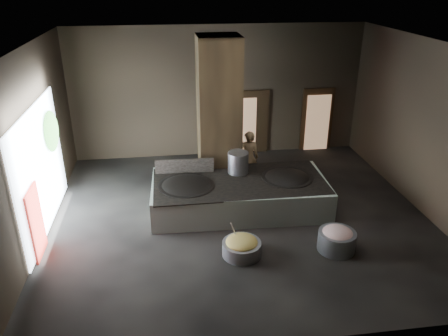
{
  "coord_description": "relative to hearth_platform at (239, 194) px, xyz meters",
  "views": [
    {
      "loc": [
        -1.81,
        -10.11,
        6.07
      ],
      "look_at": [
        -0.36,
        0.42,
        1.25
      ],
      "focal_mm": 35.0,
      "sensor_mm": 36.0,
      "label": 1
    }
  ],
  "objects": [
    {
      "name": "left_opening",
      "position": [
        -5.02,
        -0.23,
        1.19
      ],
      "size": [
        0.04,
        4.2,
        3.1
      ],
      "primitive_type": "cube",
      "color": "white",
      "rests_on": "ground"
    },
    {
      "name": "ladle",
      "position": [
        -0.47,
        -2.06,
        0.14
      ],
      "size": [
        0.25,
        0.29,
        0.65
      ],
      "primitive_type": "cylinder",
      "rotation": [
        0.49,
        0.0,
        -0.7
      ],
      "color": "#BBBDC3",
      "rests_on": "veg_basin"
    },
    {
      "name": "wok_left",
      "position": [
        -1.45,
        -0.05,
        0.34
      ],
      "size": [
        1.5,
        1.5,
        0.41
      ],
      "primitive_type": "ellipsoid",
      "color": "black",
      "rests_on": "hearth_platform"
    },
    {
      "name": "pillar",
      "position": [
        -0.37,
        1.47,
        1.84
      ],
      "size": [
        1.2,
        1.2,
        4.5
      ],
      "primitive_type": "cube",
      "color": "black",
      "rests_on": "ground"
    },
    {
      "name": "doorway_near_glow",
      "position": [
        0.86,
        3.98,
        0.64
      ],
      "size": [
        0.84,
        0.04,
        1.98
      ],
      "primitive_type": "cube",
      "color": "#8C6647",
      "rests_on": "ground"
    },
    {
      "name": "left_wall",
      "position": [
        -5.12,
        -0.43,
        1.84
      ],
      "size": [
        0.1,
        9.0,
        4.5
      ],
      "primitive_type": "cube",
      "color": "black",
      "rests_on": "ground"
    },
    {
      "name": "platform_cap",
      "position": [
        0.0,
        0.0,
        0.4
      ],
      "size": [
        4.66,
        2.24,
        0.03
      ],
      "primitive_type": "cube",
      "color": "black",
      "rests_on": "hearth_platform"
    },
    {
      "name": "floor",
      "position": [
        -0.07,
        -0.43,
        -0.46
      ],
      "size": [
        10.0,
        9.0,
        0.1
      ],
      "primitive_type": "cube",
      "color": "black",
      "rests_on": "ground"
    },
    {
      "name": "veg_basin",
      "position": [
        -0.32,
        -2.21,
        -0.25
      ],
      "size": [
        1.12,
        1.12,
        0.33
      ],
      "primitive_type": "cylinder",
      "rotation": [
        0.0,
        0.0,
        -0.27
      ],
      "color": "gray",
      "rests_on": "ground"
    },
    {
      "name": "wok_right",
      "position": [
        1.35,
        0.05,
        0.34
      ],
      "size": [
        1.4,
        1.4,
        0.39
      ],
      "primitive_type": "ellipsoid",
      "color": "black",
      "rests_on": "hearth_platform"
    },
    {
      "name": "front_wall",
      "position": [
        -0.07,
        -4.98,
        1.84
      ],
      "size": [
        10.0,
        0.1,
        4.5
      ],
      "primitive_type": "cube",
      "color": "black",
      "rests_on": "ground"
    },
    {
      "name": "hearth_platform",
      "position": [
        0.0,
        0.0,
        0.0
      ],
      "size": [
        4.84,
        2.45,
        0.83
      ],
      "primitive_type": "cube",
      "rotation": [
        0.0,
        0.0,
        -0.04
      ],
      "color": "silver",
      "rests_on": "ground"
    },
    {
      "name": "back_wall",
      "position": [
        -0.07,
        4.12,
        1.84
      ],
      "size": [
        10.0,
        0.1,
        4.5
      ],
      "primitive_type": "cube",
      "color": "black",
      "rests_on": "ground"
    },
    {
      "name": "doorway_near",
      "position": [
        1.13,
        4.02,
        0.69
      ],
      "size": [
        1.18,
        0.08,
        2.38
      ],
      "primitive_type": "cube",
      "color": "black",
      "rests_on": "ground"
    },
    {
      "name": "wok_left_rim",
      "position": [
        -1.45,
        -0.05,
        0.41
      ],
      "size": [
        1.53,
        1.53,
        0.05
      ],
      "primitive_type": "cylinder",
      "color": "black",
      "rests_on": "hearth_platform"
    },
    {
      "name": "stock_pot",
      "position": [
        0.05,
        0.55,
        0.72
      ],
      "size": [
        0.58,
        0.58,
        0.62
      ],
      "primitive_type": "cylinder",
      "color": "#BBBDC3",
      "rests_on": "hearth_platform"
    },
    {
      "name": "doorway_far_glow",
      "position": [
        3.52,
        3.89,
        0.64
      ],
      "size": [
        0.87,
        0.04,
        2.05
      ],
      "primitive_type": "cube",
      "color": "#8C6647",
      "rests_on": "ground"
    },
    {
      "name": "doorway_far",
      "position": [
        3.53,
        4.02,
        0.69
      ],
      "size": [
        1.18,
        0.08,
        2.38
      ],
      "primitive_type": "cube",
      "color": "black",
      "rests_on": "ground"
    },
    {
      "name": "ceiling",
      "position": [
        -0.07,
        -0.43,
        4.14
      ],
      "size": [
        10.0,
        9.0,
        0.1
      ],
      "primitive_type": "cube",
      "color": "black",
      "rests_on": "back_wall"
    },
    {
      "name": "right_wall",
      "position": [
        4.98,
        -0.43,
        1.84
      ],
      "size": [
        0.1,
        9.0,
        4.5
      ],
      "primitive_type": "cube",
      "color": "black",
      "rests_on": "ground"
    },
    {
      "name": "veg_fill",
      "position": [
        -0.32,
        -2.21,
        -0.06
      ],
      "size": [
        0.75,
        0.75,
        0.23
      ],
      "primitive_type": "ellipsoid",
      "color": "#8FA44F",
      "rests_on": "veg_basin"
    },
    {
      "name": "meat_fill",
      "position": [
        1.94,
        -2.32,
        0.04
      ],
      "size": [
        0.73,
        0.73,
        0.28
      ],
      "primitive_type": "ellipsoid",
      "color": "tan",
      "rests_on": "meat_basin"
    },
    {
      "name": "pavilion_sliver",
      "position": [
        -4.95,
        -1.53,
        0.44
      ],
      "size": [
        0.05,
        0.9,
        1.7
      ],
      "primitive_type": "cube",
      "color": "maroon",
      "rests_on": "ground"
    },
    {
      "name": "cook",
      "position": [
        0.54,
        1.53,
        0.44
      ],
      "size": [
        0.66,
        0.46,
        1.7
      ],
      "primitive_type": "imported",
      "rotation": [
        0.0,
        0.0,
        3.05
      ],
      "color": "#96734C",
      "rests_on": "ground"
    },
    {
      "name": "wok_right_rim",
      "position": [
        1.35,
        0.05,
        0.41
      ],
      "size": [
        1.43,
        1.43,
        0.05
      ],
      "primitive_type": "cylinder",
      "color": "black",
      "rests_on": "hearth_platform"
    },
    {
      "name": "meat_basin",
      "position": [
        1.94,
        -2.32,
        -0.17
      ],
      "size": [
        1.16,
        1.16,
        0.48
      ],
      "primitive_type": "cylinder",
      "rotation": [
        0.0,
        0.0,
        0.41
      ],
      "color": "gray",
      "rests_on": "ground"
    },
    {
      "name": "tree_silhouette",
      "position": [
        -4.92,
        0.87,
        1.79
      ],
      "size": [
        0.28,
        1.1,
        1.1
      ],
      "primitive_type": "ellipsoid",
      "color": "#194714",
      "rests_on": "left_opening"
    },
    {
      "name": "splash_guard",
      "position": [
        -1.45,
        0.75,
        0.62
      ],
      "size": [
        1.66,
        0.12,
        0.41
      ],
      "primitive_type": "cube",
      "rotation": [
        0.0,
        0.0,
        -0.04
      ],
      "color": "black",
      "rests_on": "hearth_platform"
    }
  ]
}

